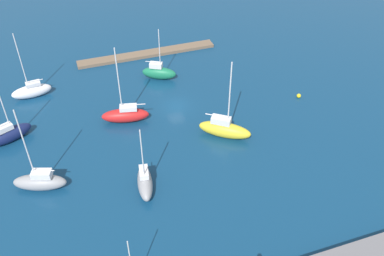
# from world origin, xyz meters

# --- Properties ---
(water) EXTENTS (160.00, 160.00, 0.00)m
(water) POSITION_xyz_m (0.00, 0.00, 0.00)
(water) COLOR navy
(water) RESTS_ON ground
(pier_dock) EXTENTS (26.91, 2.43, 0.58)m
(pier_dock) POSITION_xyz_m (0.35, -18.03, 0.29)
(pier_dock) COLOR brown
(pier_dock) RESTS_ON ground
(sailboat_gray_outer_mooring) EXTENTS (2.87, 6.38, 10.14)m
(sailboat_gray_outer_mooring) POSITION_xyz_m (9.22, 16.18, 1.20)
(sailboat_gray_outer_mooring) COLOR gray
(sailboat_gray_outer_mooring) RESTS_ON water
(sailboat_red_far_north) EXTENTS (7.62, 3.82, 12.84)m
(sailboat_red_far_north) POSITION_xyz_m (8.61, 1.27, 1.24)
(sailboat_red_far_north) COLOR red
(sailboat_red_far_north) RESTS_ON water
(sailboat_navy_along_channel) EXTENTS (6.77, 4.60, 10.80)m
(sailboat_navy_along_channel) POSITION_xyz_m (25.62, 0.37, 1.24)
(sailboat_navy_along_channel) COLOR #141E4C
(sailboat_navy_along_channel) RESTS_ON water
(sailboat_white_east_end) EXTENTS (6.67, 2.74, 11.73)m
(sailboat_white_east_end) POSITION_xyz_m (22.10, -10.42, 1.21)
(sailboat_white_east_end) COLOR white
(sailboat_white_east_end) RESTS_ON water
(sailboat_green_by_breakwater) EXTENTS (6.34, 4.65, 9.58)m
(sailboat_green_by_breakwater) POSITION_xyz_m (0.40, -9.08, 1.28)
(sailboat_green_by_breakwater) COLOR #19724C
(sailboat_green_by_breakwater) RESTS_ON water
(sailboat_yellow_lone_south) EXTENTS (7.71, 6.49, 12.75)m
(sailboat_yellow_lone_south) POSITION_xyz_m (-4.54, 9.62, 1.37)
(sailboat_yellow_lone_south) COLOR yellow
(sailboat_yellow_lone_south) RESTS_ON water
(sailboat_gray_lone_north) EXTENTS (7.24, 4.35, 12.67)m
(sailboat_gray_lone_north) POSITION_xyz_m (22.01, 11.71, 1.24)
(sailboat_gray_lone_north) COLOR gray
(sailboat_gray_lone_north) RESTS_ON water
(mooring_buoy_yellow) EXTENTS (0.72, 0.72, 0.72)m
(mooring_buoy_yellow) POSITION_xyz_m (-20.27, 4.35, 0.36)
(mooring_buoy_yellow) COLOR yellow
(mooring_buoy_yellow) RESTS_ON water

